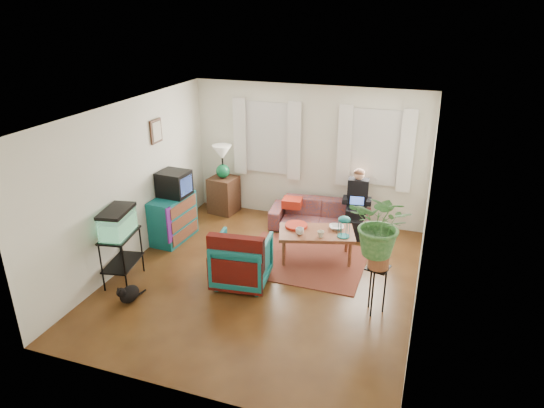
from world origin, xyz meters
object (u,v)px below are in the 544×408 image
at_px(armchair, 242,258).
at_px(coffee_table, 316,245).
at_px(sofa, 320,211).
at_px(plant_stand, 376,290).
at_px(dresser, 173,218).
at_px(aquarium_stand, 122,258).
at_px(side_table, 224,195).

bearing_deg(armchair, coffee_table, -135.90).
xyz_separation_m(sofa, plant_stand, (1.35, -2.36, -0.01)).
bearing_deg(dresser, aquarium_stand, -87.02).
height_order(sofa, armchair, armchair).
relative_size(side_table, dresser, 0.81).
distance_m(side_table, armchair, 2.75).
bearing_deg(coffee_table, plant_stand, -63.21).
distance_m(aquarium_stand, armchair, 1.81).
relative_size(sofa, plant_stand, 2.61).
xyz_separation_m(sofa, coffee_table, (0.22, -1.16, -0.11)).
height_order(aquarium_stand, plant_stand, aquarium_stand).
distance_m(armchair, plant_stand, 2.02).
xyz_separation_m(armchair, plant_stand, (2.01, -0.13, -0.06)).
distance_m(dresser, coffee_table, 2.60).
relative_size(armchair, plant_stand, 1.16).
xyz_separation_m(side_table, armchair, (1.37, -2.39, 0.04)).
distance_m(dresser, aquarium_stand, 1.51).
height_order(side_table, coffee_table, side_table).
bearing_deg(sofa, armchair, -112.47).
height_order(aquarium_stand, coffee_table, aquarium_stand).
distance_m(sofa, coffee_table, 1.19).
relative_size(sofa, armchair, 2.25).
bearing_deg(aquarium_stand, dresser, 79.25).
xyz_separation_m(side_table, coffee_table, (2.25, -1.31, -0.12)).
bearing_deg(aquarium_stand, armchair, 7.37).
height_order(aquarium_stand, armchair, armchair).
xyz_separation_m(sofa, aquarium_stand, (-2.38, -2.79, 0.03)).
xyz_separation_m(sofa, dresser, (-2.37, -1.28, 0.05)).
bearing_deg(sofa, side_table, 169.65).
xyz_separation_m(side_table, dresser, (-0.34, -1.43, 0.04)).
xyz_separation_m(coffee_table, plant_stand, (1.13, -1.20, 0.10)).
relative_size(side_table, armchair, 0.90).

